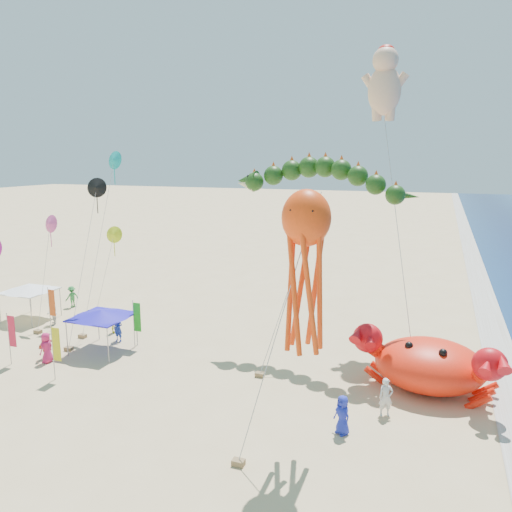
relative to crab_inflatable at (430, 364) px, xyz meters
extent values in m
plane|color=#D1B784|center=(-7.91, -1.56, -1.49)|extent=(320.00, 320.00, 0.00)
ellipsoid|color=#FF250D|center=(0.00, 0.12, -0.13)|extent=(6.67, 5.97, 2.72)
sphere|color=red|center=(-3.04, -1.02, 1.08)|extent=(1.61, 1.61, 1.61)
sphere|color=black|center=(-0.85, -0.83, 1.08)|extent=(0.42, 0.42, 0.42)
sphere|color=red|center=(3.04, -1.02, 1.08)|extent=(1.61, 1.61, 1.61)
sphere|color=black|center=(0.85, -0.83, 1.08)|extent=(0.42, 0.42, 0.42)
cone|color=#173A10|center=(-11.87, 3.53, 9.21)|extent=(1.50, 1.11, 1.23)
cylinder|color=#B2B2B2|center=(-7.88, 0.97, 3.64)|extent=(2.15, 5.16, 9.96)
cube|color=olive|center=(-8.93, -1.58, -1.36)|extent=(0.50, 0.35, 0.25)
ellipsoid|color=#F1BA93|center=(-4.00, 8.77, 14.97)|extent=(2.16, 1.78, 3.18)
sphere|color=#F1BA93|center=(-4.00, 8.58, 16.83)|extent=(1.66, 1.66, 1.66)
ellipsoid|color=red|center=(-4.00, 8.67, 17.41)|extent=(1.08, 1.08, 0.75)
cylinder|color=#B2B2B2|center=(-2.37, 5.12, 6.18)|extent=(3.32, 7.35, 15.05)
cube|color=olive|center=(-0.73, 1.47, -1.36)|extent=(0.50, 0.35, 0.25)
ellipsoid|color=#FF440D|center=(-4.93, -7.31, 8.33)|extent=(1.97, 1.78, 2.27)
cylinder|color=#B2B2B2|center=(-5.93, -8.47, 3.17)|extent=(2.06, 2.37, 9.02)
cube|color=olive|center=(-6.93, -9.63, -1.36)|extent=(0.50, 0.35, 0.25)
cylinder|color=gray|center=(-21.17, -2.89, -0.39)|extent=(0.06, 0.06, 2.20)
cylinder|color=gray|center=(-18.13, -2.89, -0.39)|extent=(0.06, 0.06, 2.20)
cylinder|color=gray|center=(-21.17, 0.15, -0.39)|extent=(0.06, 0.06, 2.20)
cylinder|color=gray|center=(-18.13, 0.15, -0.39)|extent=(0.06, 0.06, 2.20)
cube|color=#1C15B8|center=(-19.65, -1.37, 0.75)|extent=(3.28, 3.28, 0.08)
cone|color=#1C15B8|center=(-19.65, -1.37, 0.99)|extent=(3.61, 3.61, 0.45)
cylinder|color=gray|center=(-27.25, 0.43, -0.39)|extent=(0.06, 0.06, 2.20)
cylinder|color=gray|center=(-30.25, 3.42, -0.39)|extent=(0.06, 0.06, 2.20)
cylinder|color=gray|center=(-27.25, 3.42, -0.39)|extent=(0.06, 0.06, 2.20)
cube|color=white|center=(-28.75, 1.92, 0.75)|extent=(3.24, 3.24, 0.08)
cone|color=white|center=(-28.75, 1.92, 0.99)|extent=(3.56, 3.56, 0.45)
cylinder|color=gray|center=(-19.51, -5.88, 0.11)|extent=(0.05, 0.05, 3.20)
cube|color=gold|center=(-19.23, -5.88, 0.61)|extent=(0.50, 0.04, 1.90)
cylinder|color=gray|center=(-23.46, -5.12, 0.11)|extent=(0.05, 0.05, 3.20)
cube|color=red|center=(-23.18, -5.12, 0.61)|extent=(0.50, 0.04, 1.90)
cylinder|color=gray|center=(-25.48, 0.37, 0.11)|extent=(0.05, 0.05, 3.20)
cube|color=#CE4C16|center=(-25.20, 0.37, 0.61)|extent=(0.50, 0.04, 1.90)
cylinder|color=gray|center=(-18.04, -0.30, 0.11)|extent=(0.05, 0.05, 3.20)
cube|color=#1A9F1B|center=(-17.76, -0.30, 0.61)|extent=(0.50, 0.04, 1.90)
imported|color=#C11E59|center=(-21.63, -4.14, -0.56)|extent=(0.62, 0.92, 1.86)
imported|color=#1B329E|center=(-19.71, 0.31, -0.57)|extent=(0.70, 0.49, 1.83)
imported|color=silver|center=(-1.84, -3.53, -0.55)|extent=(0.81, 0.68, 1.88)
imported|color=#1E2AB1|center=(-3.49, -5.83, -0.58)|extent=(1.05, 0.99, 1.80)
imported|color=#B63A1D|center=(-22.20, -3.57, -0.69)|extent=(0.49, 1.48, 1.59)
imported|color=#297D38|center=(-28.02, 5.60, -0.61)|extent=(0.99, 1.28, 1.75)
imported|color=silver|center=(-26.31, 1.44, -0.57)|extent=(1.10, 1.12, 1.82)
imported|color=yellow|center=(-21.02, 1.64, -0.66)|extent=(0.59, 1.04, 1.66)
cone|color=#0E9F9F|center=(-21.76, 3.65, 10.48)|extent=(1.30, 0.51, 1.32)
cylinder|color=#B2B2B2|center=(-21.51, 2.15, 4.52)|extent=(0.55, 3.04, 11.72)
cube|color=olive|center=(-21.26, 0.65, -1.36)|extent=(0.50, 0.35, 0.25)
cone|color=#E74D9B|center=(-26.26, 1.91, 5.98)|extent=(1.30, 0.51, 1.32)
cylinder|color=#B2B2B2|center=(-26.01, 0.41, 2.27)|extent=(0.55, 3.04, 7.23)
cube|color=olive|center=(-25.76, -1.09, -1.36)|extent=(0.50, 0.35, 0.25)
cone|color=black|center=(-21.11, 0.73, 8.74)|extent=(1.30, 0.51, 1.32)
cylinder|color=#B2B2B2|center=(-20.86, -0.77, 3.65)|extent=(0.55, 3.04, 9.99)
cube|color=olive|center=(-20.61, -2.27, -1.36)|extent=(0.50, 0.35, 0.25)
cone|color=#CBE319|center=(-23.53, 5.56, 4.81)|extent=(1.30, 0.51, 1.32)
cylinder|color=#B2B2B2|center=(-23.28, 4.06, 1.69)|extent=(0.55, 3.04, 6.07)
cube|color=olive|center=(-23.03, 2.56, -1.36)|extent=(0.50, 0.35, 0.25)
camera|label=1|loc=(0.00, -26.25, 10.67)|focal=35.00mm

